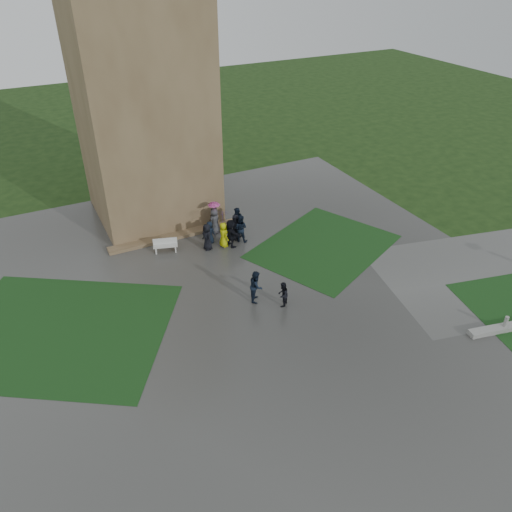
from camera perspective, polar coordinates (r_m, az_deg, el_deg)
name	(u,v)px	position (r m, az deg, el deg)	size (l,w,h in m)	color
ground	(240,328)	(26.47, -1.88, -8.27)	(120.00, 120.00, 0.00)	black
plaza	(224,307)	(27.89, -3.63, -5.86)	(34.00, 34.00, 0.02)	#353533
lawn_inset_left	(60,331)	(28.20, -21.54, -7.98)	(11.00, 9.00, 0.01)	#113312
lawn_inset_right	(324,246)	(33.47, 7.73, 1.09)	(9.00, 7.00, 0.01)	#113312
tower	(141,89)	(35.31, -13.05, 18.09)	(8.00, 8.00, 18.00)	brown
tower_plinth	(174,236)	(34.61, -9.33, 2.27)	(9.00, 0.80, 0.22)	brown
bench	(165,245)	(32.94, -10.32, 1.22)	(1.64, 0.92, 0.91)	beige
visitor_cluster	(225,227)	(33.35, -3.62, 3.36)	(3.40, 4.09, 2.59)	black
pedestrian_mid	(256,286)	(27.81, 0.03, -3.43)	(0.92, 0.53, 1.90)	black
pedestrian_near	(283,294)	(27.54, 3.07, -4.41)	(0.73, 0.42, 1.50)	black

